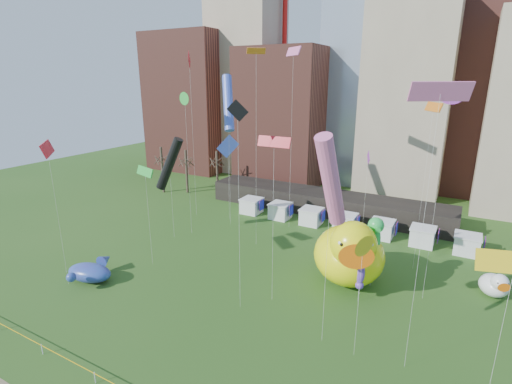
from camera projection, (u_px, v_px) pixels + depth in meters
The scene contains 26 objects.
skyline at pixel (401, 72), 68.07m from camera, with size 101.00×23.00×68.00m.
pavilion at pixel (325, 202), 60.68m from camera, with size 38.00×6.00×3.20m, color black.
vendor_tents at pixel (345, 223), 53.46m from camera, with size 33.24×2.80×2.40m.
bare_trees at pixel (188, 171), 70.98m from camera, with size 8.44×6.44×8.50m.
big_duck at pixel (350, 253), 38.99m from camera, with size 9.77×10.83×7.56m.
small_duck at pixel (495, 285), 37.26m from camera, with size 3.51×3.90×2.73m.
seahorse_green at pixel (375, 236), 37.92m from camera, with size 2.04×2.28×7.47m.
seahorse_purple at pixel (360, 270), 35.73m from camera, with size 1.31×1.54×4.69m.
whale_inflatable at pixel (91, 271), 40.34m from camera, with size 5.36×6.35×2.18m.
kite_0 at pixel (47, 149), 35.77m from camera, with size 3.33×3.13×14.77m.
kite_1 at pixel (441, 93), 22.83m from camera, with size 3.51×2.52×20.30m.
kite_2 at pixel (238, 121), 30.98m from camera, with size 1.52×0.98×18.86m.
kite_3 at pixel (145, 172), 40.94m from camera, with size 3.07×1.34×11.38m.
kite_4 at pixel (363, 246), 27.05m from camera, with size 0.70×1.42×9.87m.
kite_5 at pixel (228, 103), 51.31m from camera, with size 3.68×4.26×21.00m.
kite_6 at pixel (256, 55), 42.92m from camera, with size 1.74×1.80×23.70m.
kite_7 at pixel (368, 162), 41.07m from camera, with size 0.62×1.38×13.09m.
kite_8 at pixel (274, 143), 32.69m from camera, with size 3.02×0.46×15.73m.
kite_9 at pixel (331, 182), 27.48m from camera, with size 1.77×4.45×17.06m.
kite_10 at pixel (170, 164), 48.79m from camera, with size 4.27×2.11×13.48m.
kite_11 at pixel (185, 99), 47.88m from camera, with size 1.56×0.82×18.81m.
kite_13 at pixel (228, 147), 55.14m from camera, with size 2.35×2.45×12.73m.
kite_14 at pixel (433, 108), 38.05m from camera, with size 1.92×2.77×18.17m.
kite_15 at pixel (451, 97), 31.82m from camera, with size 1.43×0.82×19.85m.
kite_16 at pixel (189, 65), 53.82m from camera, with size 1.31×2.13×24.12m.
kite_17 at pixel (293, 53), 48.30m from camera, with size 3.04×2.79×24.23m.
Camera 1 is at (14.51, -13.73, 20.50)m, focal length 27.00 mm.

